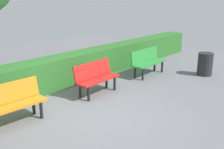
{
  "coord_description": "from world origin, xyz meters",
  "views": [
    {
      "loc": [
        3.9,
        4.28,
        2.63
      ],
      "look_at": [
        -1.38,
        -0.3,
        0.55
      ],
      "focal_mm": 44.02,
      "sensor_mm": 36.0,
      "label": 1
    }
  ],
  "objects_px": {
    "bench_orange": "(7,103)",
    "trash_bin": "(205,64)",
    "bench_green": "(147,61)",
    "bench_red": "(96,77)"
  },
  "relations": [
    {
      "from": "trash_bin",
      "to": "bench_orange",
      "type": "bearing_deg",
      "value": -14.22
    },
    {
      "from": "bench_red",
      "to": "trash_bin",
      "type": "bearing_deg",
      "value": 155.61
    },
    {
      "from": "bench_orange",
      "to": "trash_bin",
      "type": "height_order",
      "value": "bench_orange"
    },
    {
      "from": "bench_orange",
      "to": "trash_bin",
      "type": "distance_m",
      "value": 6.36
    },
    {
      "from": "bench_orange",
      "to": "bench_red",
      "type": "bearing_deg",
      "value": -179.38
    },
    {
      "from": "bench_orange",
      "to": "trash_bin",
      "type": "relative_size",
      "value": 2.13
    },
    {
      "from": "bench_green",
      "to": "bench_orange",
      "type": "bearing_deg",
      "value": -2.17
    },
    {
      "from": "bench_red",
      "to": "bench_orange",
      "type": "relative_size",
      "value": 0.86
    },
    {
      "from": "trash_bin",
      "to": "bench_green",
      "type": "bearing_deg",
      "value": -49.61
    },
    {
      "from": "trash_bin",
      "to": "bench_red",
      "type": "bearing_deg",
      "value": -22.36
    }
  ]
}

